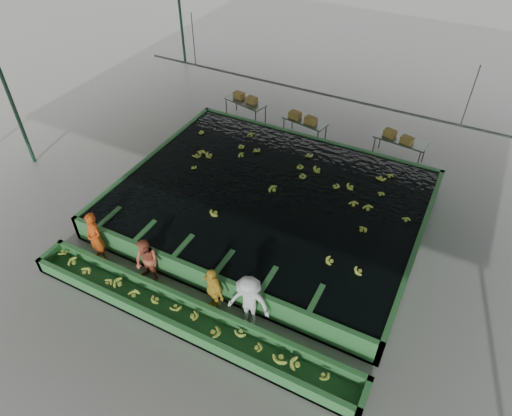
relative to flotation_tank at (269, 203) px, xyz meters
The scene contains 21 objects.
ground 1.57m from the flotation_tank, 90.00° to the right, with size 80.00×80.00×0.00m, color slate.
shed_roof 4.79m from the flotation_tank, 90.00° to the right, with size 20.00×22.00×0.04m, color gray.
shed_posts 2.54m from the flotation_tank, 90.00° to the right, with size 20.00×22.00×5.00m, color #1B3C2A, non-canonical shape.
flotation_tank is the anchor object (origin of this frame).
tank_water 0.40m from the flotation_tank, 90.00° to the right, with size 9.70×7.70×0.00m, color black.
sorting_trough 5.10m from the flotation_tank, 90.00° to the right, with size 10.00×1.00×0.50m, color #2E6D34, non-canonical shape.
cableway_rail 4.33m from the flotation_tank, 90.00° to the left, with size 0.08×0.08×14.00m, color #59605B.
rail_hanger_left 7.06m from the flotation_tank, 145.01° to the left, with size 0.04×0.04×2.00m, color #59605B.
rail_hanger_right 7.06m from the flotation_tank, 34.99° to the left, with size 0.04×0.04×2.00m, color #59605B.
worker_a 5.71m from the flotation_tank, 131.01° to the right, with size 0.65×0.42×1.77m, color #C44410.
worker_b 4.68m from the flotation_tank, 112.89° to the right, with size 0.76×0.59×1.56m, color #B04F36.
worker_c 4.33m from the flotation_tank, 84.79° to the right, with size 0.92×0.38×1.56m, color gold.
worker_d 4.57m from the flotation_tank, 70.87° to the right, with size 1.15×0.66×1.77m, color silver.
packing_table_left 6.53m from the flotation_tank, 125.46° to the left, with size 1.93×0.77×0.88m, color #59605B, non-canonical shape.
packing_table_mid 5.12m from the flotation_tank, 99.20° to the left, with size 1.87×0.75×0.85m, color #59605B, non-canonical shape.
packing_table_right 6.16m from the flotation_tank, 59.77° to the left, with size 2.02×0.81×0.92m, color #59605B, non-canonical shape.
box_stack_left 6.62m from the flotation_tank, 125.41° to the left, with size 1.19×0.33×0.26m, color olive, non-canonical shape.
box_stack_mid 5.07m from the flotation_tank, 100.31° to the left, with size 1.24×0.34×0.27m, color olive, non-canonical shape.
box_stack_right 6.04m from the flotation_tank, 60.21° to the left, with size 1.20×0.33×0.26m, color olive, non-canonical shape.
floating_bananas 0.89m from the flotation_tank, 90.00° to the left, with size 9.07×6.19×0.12m, color #A1BA38, non-canonical shape.
trough_bananas 5.10m from the flotation_tank, 90.00° to the right, with size 9.02×0.60×0.12m, color #A1BA38, non-canonical shape.
Camera 1 is at (5.03, -9.23, 10.52)m, focal length 32.00 mm.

